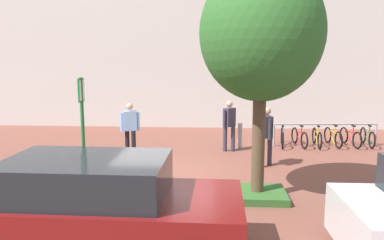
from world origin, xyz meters
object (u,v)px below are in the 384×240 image
bike_at_sign (90,176)px  person_suited_dark (229,123)px  person_suited_navy (266,133)px  bollard_steel (240,136)px  car_maroon_wagon (98,209)px  parking_sign_post (82,119)px  bike_rack_cluster (325,137)px  tree_sidewalk (261,34)px  person_casual_tan (130,126)px

bike_at_sign → person_suited_dark: person_suited_dark is taller
person_suited_navy → bollard_steel: bearing=105.6°
car_maroon_wagon → person_suited_dark: bearing=72.5°
bollard_steel → car_maroon_wagon: 7.91m
parking_sign_post → bollard_steel: bearing=51.8°
parking_sign_post → person_suited_dark: size_ratio=1.54×
bike_at_sign → bike_rack_cluster: bearing=37.4°
person_suited_navy → tree_sidewalk: bearing=-101.3°
person_suited_navy → car_maroon_wagon: 6.18m
parking_sign_post → person_suited_dark: 5.60m
bike_at_sign → bollard_steel: bollard_steel is taller
parking_sign_post → bike_at_sign: bearing=77.1°
tree_sidewalk → person_suited_dark: (-0.49, 4.37, -2.56)m
bike_rack_cluster → person_suited_navy: person_suited_navy is taller
parking_sign_post → person_casual_tan: size_ratio=1.54×
bollard_steel → tree_sidewalk: bearing=-88.8°
bike_at_sign → person_suited_dark: 5.41m
bike_rack_cluster → car_maroon_wagon: bearing=-125.2°
tree_sidewalk → parking_sign_post: (-3.88, -0.03, -1.83)m
bollard_steel → person_casual_tan: person_casual_tan is taller
tree_sidewalk → car_maroon_wagon: (-2.71, -2.69, -2.79)m
person_suited_dark → tree_sidewalk: bearing=-83.6°
tree_sidewalk → bike_rack_cluster: bearing=61.0°
parking_sign_post → tree_sidewalk: bearing=0.4°
tree_sidewalk → person_suited_dark: tree_sidewalk is taller
bike_at_sign → person_suited_dark: bearing=51.4°
bike_rack_cluster → car_maroon_wagon: size_ratio=0.87×
tree_sidewalk → bike_rack_cluster: (2.98, 5.39, -3.20)m
bollard_steel → bike_rack_cluster: bearing=11.2°
bike_at_sign → person_suited_navy: person_suited_navy is taller
tree_sidewalk → bike_at_sign: 5.00m
person_casual_tan → car_maroon_wagon: (0.93, -6.10, -0.23)m
person_suited_dark → bike_at_sign: bearing=-128.6°
bike_at_sign → bike_rack_cluster: size_ratio=0.45×
parking_sign_post → bike_rack_cluster: 8.85m
car_maroon_wagon → bike_at_sign: bearing=111.6°
car_maroon_wagon → bollard_steel: bearing=70.7°
tree_sidewalk → person_suited_navy: 3.67m
car_maroon_wagon → bike_rack_cluster: bearing=54.8°
bike_at_sign → car_maroon_wagon: 3.10m
person_casual_tan → bollard_steel: bearing=21.1°
bike_at_sign → person_casual_tan: bearing=86.5°
bike_at_sign → bollard_steel: size_ratio=1.87×
tree_sidewalk → bike_at_sign: (-3.84, 0.17, -3.20)m
person_suited_navy → car_maroon_wagon: person_suited_navy is taller
person_casual_tan → person_suited_dark: (3.15, 0.96, 0.00)m
person_casual_tan → person_suited_navy: size_ratio=1.00×
person_suited_dark → person_suited_navy: bearing=-60.7°
bike_at_sign → car_maroon_wagon: car_maroon_wagon is taller
parking_sign_post → bike_at_sign: parking_sign_post is taller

